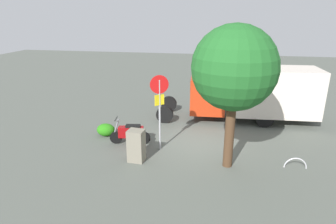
% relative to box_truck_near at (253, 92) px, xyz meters
% --- Properties ---
extents(ground_plane, '(60.00, 60.00, 0.00)m').
position_rel_box_truck_near_xyz_m(ground_plane, '(2.62, 3.49, -1.60)').
color(ground_plane, '#4F544C').
extents(box_truck_near, '(8.43, 2.68, 2.88)m').
position_rel_box_truck_near_xyz_m(box_truck_near, '(0.00, 0.00, 0.00)').
color(box_truck_near, black).
rests_on(box_truck_near, ground).
extents(motorcycle, '(1.80, 0.62, 1.20)m').
position_rel_box_truck_near_xyz_m(motorcycle, '(5.50, 4.08, -1.08)').
color(motorcycle, black).
rests_on(motorcycle, ground).
extents(stop_sign, '(0.71, 0.33, 3.23)m').
position_rel_box_truck_near_xyz_m(stop_sign, '(4.11, 4.39, 0.55)').
color(stop_sign, '#9E9EA3').
rests_on(stop_sign, ground).
extents(street_tree, '(2.99, 2.99, 5.26)m').
position_rel_box_truck_near_xyz_m(street_tree, '(1.28, 5.31, 2.14)').
color(street_tree, '#47301E').
rests_on(street_tree, ground).
extents(utility_cabinet, '(0.66, 0.57, 1.29)m').
position_rel_box_truck_near_xyz_m(utility_cabinet, '(4.80, 5.56, -0.95)').
color(utility_cabinet, slate).
rests_on(utility_cabinet, ground).
extents(bike_rack_hoop, '(0.85, 0.10, 0.85)m').
position_rel_box_truck_near_xyz_m(bike_rack_hoop, '(-1.25, 5.02, -1.60)').
color(bike_rack_hoop, '#B7B7BC').
rests_on(bike_rack_hoop, ground).
extents(shrub_near_sign, '(0.86, 0.70, 0.58)m').
position_rel_box_truck_near_xyz_m(shrub_near_sign, '(6.95, 3.44, -1.31)').
color(shrub_near_sign, '#267815').
rests_on(shrub_near_sign, ground).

